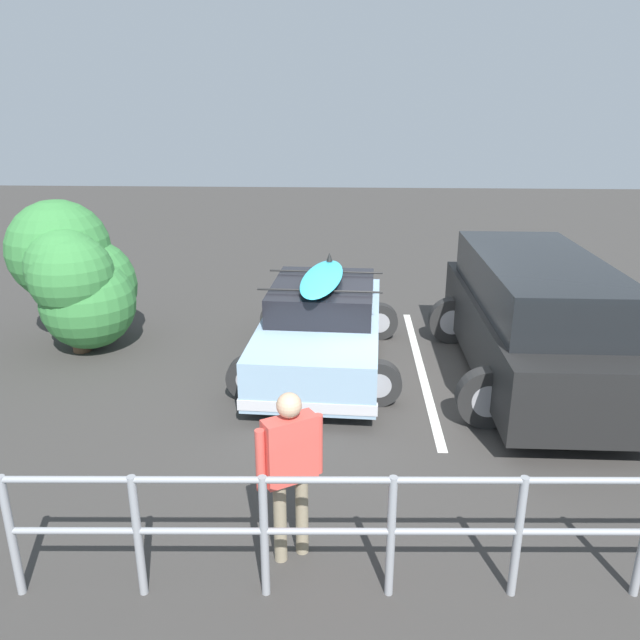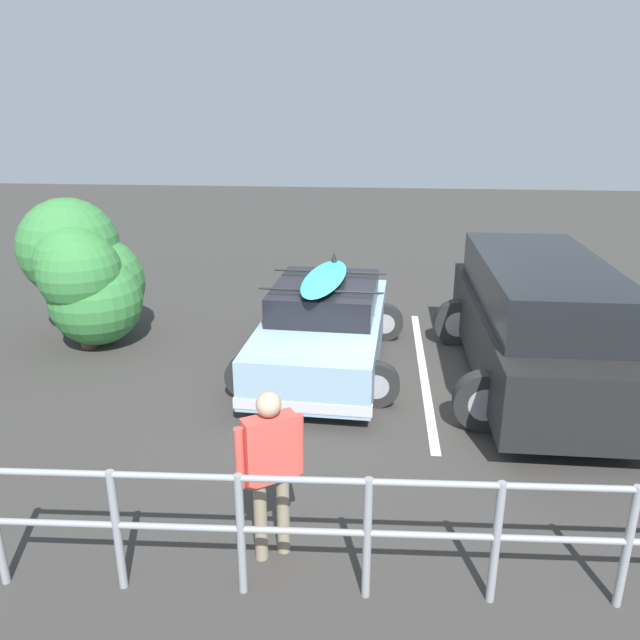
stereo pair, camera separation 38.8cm
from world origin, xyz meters
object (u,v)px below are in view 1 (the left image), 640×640
person_bystander (290,462)px  bush_near_left (75,275)px  suv_car (533,318)px  sedan_car (322,327)px

person_bystander → bush_near_left: size_ratio=0.67×
person_bystander → suv_car: bearing=-128.2°
person_bystander → bush_near_left: (3.95, -4.97, 0.24)m
person_bystander → bush_near_left: 6.35m
sedan_car → bush_near_left: size_ratio=1.72×
suv_car → sedan_car: bearing=-6.9°
person_bystander → bush_near_left: bearing=-51.5°
sedan_car → suv_car: (-3.04, 0.37, 0.32)m
suv_car → bush_near_left: bearing=-8.0°
sedan_car → bush_near_left: bush_near_left is taller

